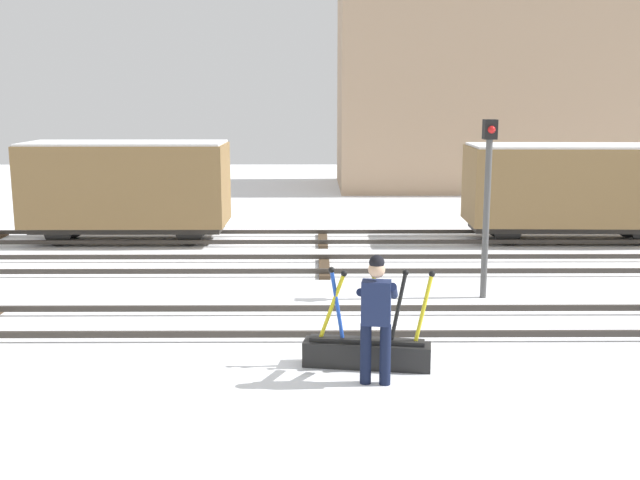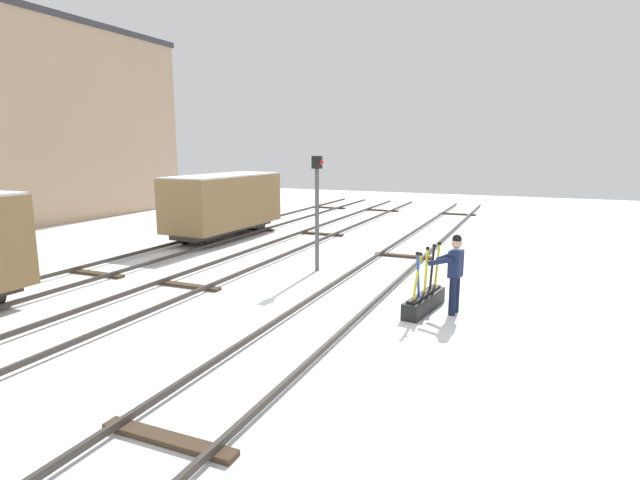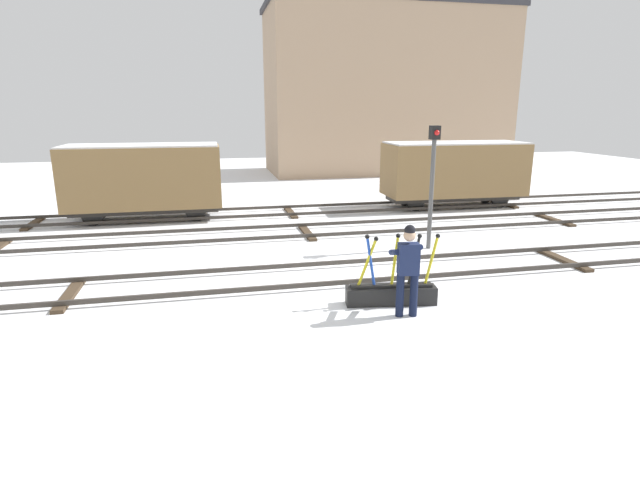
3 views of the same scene
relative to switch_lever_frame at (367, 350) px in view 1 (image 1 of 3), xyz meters
name	(u,v)px [view 1 (image 1 of 3)]	position (x,y,z in m)	size (l,w,h in m)	color
ground_plane	(327,328)	(-0.54, 1.81, -0.25)	(60.00, 60.00, 0.00)	white
track_main_line	(327,321)	(-0.54, 1.81, -0.14)	(44.00, 1.94, 0.18)	#38332D
track_siding_near	(324,265)	(-0.54, 6.07, -0.14)	(44.00, 1.94, 0.18)	#38332D
track_siding_far	(323,237)	(-0.54, 9.30, -0.14)	(44.00, 1.94, 0.18)	#38332D
switch_lever_frame	(367,350)	(0.00, 0.00, 0.00)	(1.84, 0.62, 1.45)	black
rail_worker	(376,311)	(0.07, -0.61, 0.74)	(0.60, 0.73, 1.76)	#111831
signal_post	(488,189)	(2.47, 3.70, 1.84)	(0.24, 0.32, 3.36)	#4C4C4C
apartment_building	(512,69)	(7.41, 21.53, 4.61)	(14.57, 6.25, 9.72)	tan
freight_car_near_switch	(127,186)	(-5.64, 9.30, 1.24)	(5.17, 2.06, 2.62)	#2D2B28
freight_car_back_track	(573,187)	(6.00, 9.30, 1.20)	(5.48, 2.20, 2.55)	#2D2B28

